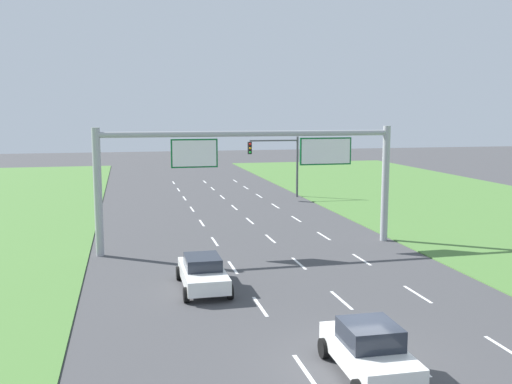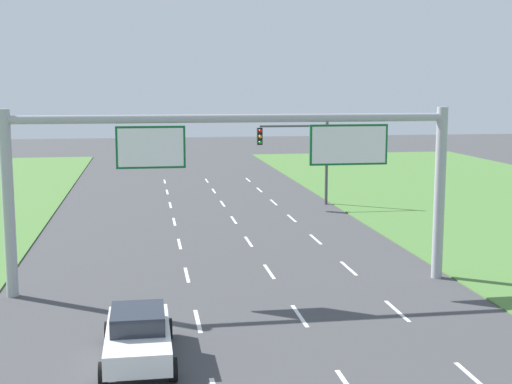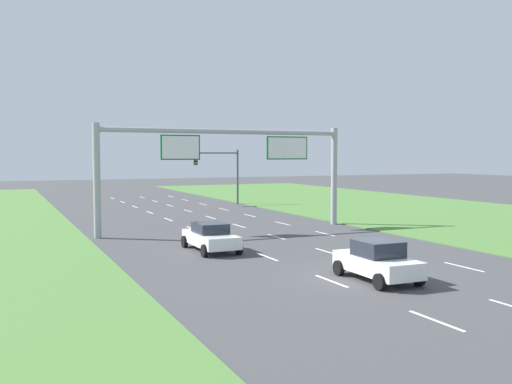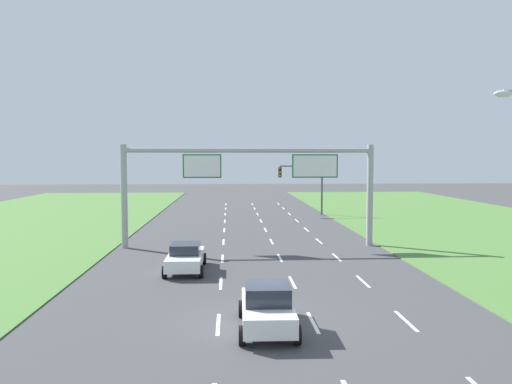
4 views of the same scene
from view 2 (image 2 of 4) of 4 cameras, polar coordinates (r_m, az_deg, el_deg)
lane_dashes_inner_left at (r=27.23m, az=-5.16°, el=-8.24°), size 0.14×68.40×0.01m
lane_dashes_inner_right at (r=27.67m, az=2.16°, el=-7.94°), size 0.14×68.40×0.01m
lane_dashes_slip at (r=28.53m, az=9.13°, el=-7.54°), size 0.14×68.40×0.01m
car_near_red at (r=21.10m, az=-9.41°, el=-11.21°), size 2.07×4.39×1.48m
sign_gantry at (r=27.42m, az=-1.32°, el=2.31°), size 17.24×0.44×7.00m
traffic_light_mast at (r=46.95m, az=3.39°, el=3.61°), size 4.76×0.49×5.60m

